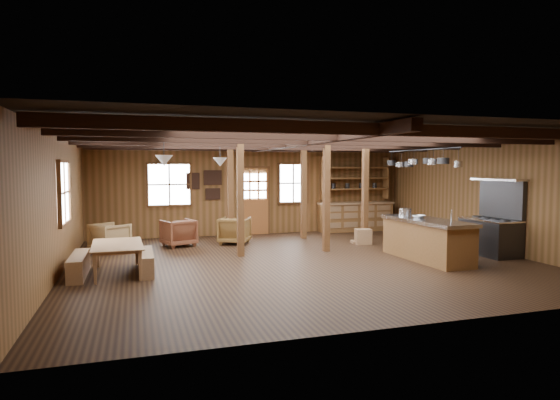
{
  "coord_description": "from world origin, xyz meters",
  "views": [
    {
      "loc": [
        -3.57,
        -9.81,
        2.11
      ],
      "look_at": [
        -0.2,
        1.05,
        1.32
      ],
      "focal_mm": 30.0,
      "sensor_mm": 36.0,
      "label": 1
    }
  ],
  "objects_px": {
    "kitchen_island": "(427,239)",
    "commercial_range": "(492,230)",
    "armchair_a": "(179,233)",
    "armchair_b": "(235,231)",
    "dining_table": "(120,259)",
    "armchair_c": "(110,237)"
  },
  "relations": [
    {
      "from": "kitchen_island",
      "to": "commercial_range",
      "type": "bearing_deg",
      "value": 1.22
    },
    {
      "from": "armchair_a",
      "to": "armchair_b",
      "type": "distance_m",
      "value": 1.52
    },
    {
      "from": "kitchen_island",
      "to": "dining_table",
      "type": "distance_m",
      "value": 6.69
    },
    {
      "from": "commercial_range",
      "to": "armchair_a",
      "type": "xyz_separation_m",
      "value": [
        -7.14,
        3.47,
        -0.24
      ]
    },
    {
      "from": "kitchen_island",
      "to": "armchair_c",
      "type": "distance_m",
      "value": 7.68
    },
    {
      "from": "dining_table",
      "to": "armchair_c",
      "type": "bearing_deg",
      "value": 4.22
    },
    {
      "from": "armchair_b",
      "to": "commercial_range",
      "type": "bearing_deg",
      "value": 175.3
    },
    {
      "from": "kitchen_island",
      "to": "armchair_c",
      "type": "xyz_separation_m",
      "value": [
        -6.96,
        3.26,
        -0.12
      ]
    },
    {
      "from": "commercial_range",
      "to": "armchair_b",
      "type": "height_order",
      "value": "commercial_range"
    },
    {
      "from": "commercial_range",
      "to": "armchair_c",
      "type": "xyz_separation_m",
      "value": [
        -8.85,
        3.17,
        -0.25
      ]
    },
    {
      "from": "dining_table",
      "to": "armchair_b",
      "type": "relative_size",
      "value": 2.12
    },
    {
      "from": "commercial_range",
      "to": "armchair_b",
      "type": "xyz_separation_m",
      "value": [
        -5.62,
        3.42,
        -0.24
      ]
    },
    {
      "from": "kitchen_island",
      "to": "armchair_b",
      "type": "relative_size",
      "value": 3.13
    },
    {
      "from": "dining_table",
      "to": "armchair_b",
      "type": "distance_m",
      "value": 4.13
    },
    {
      "from": "dining_table",
      "to": "armchair_b",
      "type": "bearing_deg",
      "value": -47.39
    },
    {
      "from": "dining_table",
      "to": "armchair_c",
      "type": "distance_m",
      "value": 2.67
    },
    {
      "from": "kitchen_island",
      "to": "armchair_a",
      "type": "distance_m",
      "value": 6.35
    },
    {
      "from": "armchair_a",
      "to": "armchair_c",
      "type": "height_order",
      "value": "armchair_a"
    },
    {
      "from": "kitchen_island",
      "to": "armchair_a",
      "type": "height_order",
      "value": "kitchen_island"
    },
    {
      "from": "armchair_c",
      "to": "dining_table",
      "type": "bearing_deg",
      "value": 148.86
    },
    {
      "from": "kitchen_island",
      "to": "dining_table",
      "type": "bearing_deg",
      "value": 173.01
    },
    {
      "from": "armchair_b",
      "to": "dining_table",
      "type": "bearing_deg",
      "value": 71.49
    }
  ]
}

